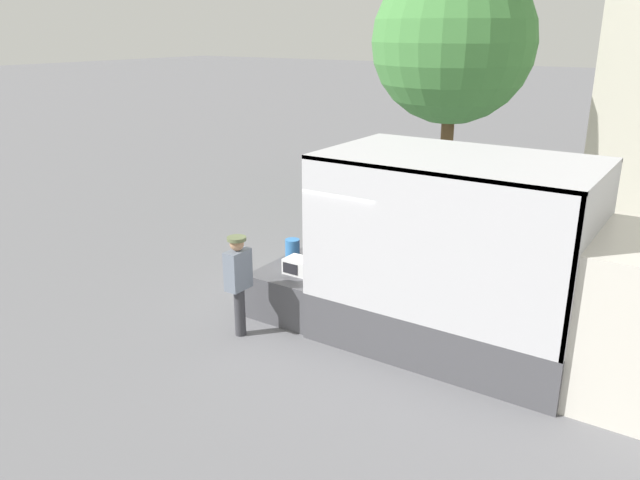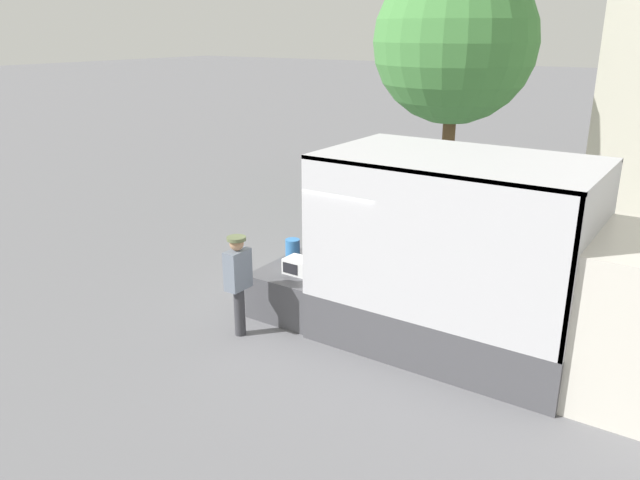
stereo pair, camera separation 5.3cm
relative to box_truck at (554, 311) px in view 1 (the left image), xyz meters
name	(u,v)px [view 1 (the left image)]	position (x,y,z in m)	size (l,w,h in m)	color
ground_plane	(342,311)	(-3.58, 0.00, -0.94)	(160.00, 160.00, 0.00)	slate
box_truck	(554,311)	(0.00, 0.00, 0.00)	(6.07, 2.40, 3.02)	silver
tailgate_deck	(312,283)	(-4.22, 0.00, -0.55)	(1.28, 2.28, 0.79)	#4C4C51
microwave	(299,266)	(-4.13, -0.54, -0.02)	(0.47, 0.38, 0.27)	white
portable_generator	(329,247)	(-4.09, 0.37, 0.07)	(0.68, 0.44, 0.59)	black
orange_bucket	(292,248)	(-4.68, 0.03, 0.02)	(0.27, 0.27, 0.35)	#3370B2
worker_person	(238,276)	(-4.50, -1.68, 0.10)	(0.31, 0.44, 1.70)	#38383D
street_tree	(453,42)	(-5.09, 8.07, 3.50)	(4.42, 4.42, 6.66)	brown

